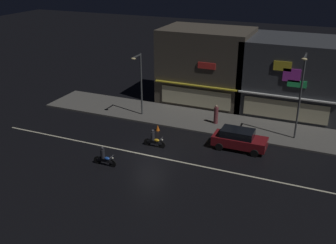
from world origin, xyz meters
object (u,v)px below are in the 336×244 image
parked_car_near_kerb (239,139)px  traffic_cone (158,128)px  motorcycle_lead (104,158)px  streetlamp_west (140,79)px  streetlamp_mid (301,91)px  pedestrian_on_sidewalk (216,115)px  motorcycle_following (154,140)px

parked_car_near_kerb → traffic_cone: bearing=174.8°
parked_car_near_kerb → motorcycle_lead: bearing=-142.4°
motorcycle_lead → streetlamp_west: bearing=-75.7°
streetlamp_mid → traffic_cone: size_ratio=13.34×
streetlamp_mid → pedestrian_on_sidewalk: streetlamp_mid is taller
pedestrian_on_sidewalk → motorcycle_following: pedestrian_on_sidewalk is taller
streetlamp_mid → motorcycle_lead: streetlamp_mid is taller
pedestrian_on_sidewalk → motorcycle_following: (-3.34, -6.37, -0.33)m
streetlamp_mid → parked_car_near_kerb: streetlamp_mid is taller
parked_car_near_kerb → traffic_cone: 7.57m
pedestrian_on_sidewalk → motorcycle_lead: bearing=-96.5°
streetlamp_west → parked_car_near_kerb: 11.24m
streetlamp_mid → motorcycle_following: (-10.45, -5.71, -3.82)m
motorcycle_lead → motorcycle_following: bearing=-112.8°
motorcycle_following → traffic_cone: bearing=107.4°
parked_car_near_kerb → streetlamp_mid: bearing=40.3°
pedestrian_on_sidewalk → motorcycle_following: 7.20m
motorcycle_lead → traffic_cone: (1.06, 7.28, -0.36)m
streetlamp_west → streetlamp_mid: streetlamp_mid is taller
motorcycle_lead → pedestrian_on_sidewalk: bearing=-113.6°
streetlamp_west → parked_car_near_kerb: bearing=-16.5°
pedestrian_on_sidewalk → motorcycle_following: bearing=-97.0°
streetlamp_west → motorcycle_lead: size_ratio=3.18×
streetlamp_west → pedestrian_on_sidewalk: size_ratio=3.37×
pedestrian_on_sidewalk → streetlamp_mid: bearing=15.4°
streetlamp_mid → parked_car_near_kerb: 6.32m
pedestrian_on_sidewalk → traffic_cone: 5.56m
streetlamp_west → streetlamp_mid: (14.38, 0.28, 0.68)m
streetlamp_west → motorcycle_following: bearing=-54.1°
streetlamp_mid → motorcycle_following: streetlamp_mid is taller
pedestrian_on_sidewalk → streetlamp_west: bearing=-152.0°
streetlamp_west → motorcycle_lead: (1.83, -9.69, -3.14)m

